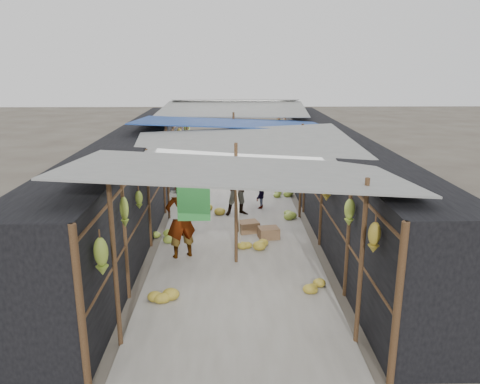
{
  "coord_description": "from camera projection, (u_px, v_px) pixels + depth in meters",
  "views": [
    {
      "loc": [
        -0.12,
        -6.28,
        4.15
      ],
      "look_at": [
        0.11,
        4.18,
        1.25
      ],
      "focal_mm": 35.0,
      "sensor_mm": 36.0,
      "label": 1
    }
  ],
  "objects": [
    {
      "name": "black_basin",
      "position": [
        257.0,
        174.0,
        17.66
      ],
      "size": [
        0.57,
        0.57,
        0.17
      ],
      "primitive_type": "cylinder",
      "color": "black",
      "rests_on": "ground"
    },
    {
      "name": "stall_left",
      "position": [
        138.0,
        174.0,
        13.06
      ],
      "size": [
        1.4,
        15.0,
        2.3
      ],
      "primitive_type": "cube",
      "color": "black",
      "rests_on": "ground"
    },
    {
      "name": "shopper_blue",
      "position": [
        240.0,
        186.0,
        12.96
      ],
      "size": [
        0.91,
        0.76,
        1.69
      ],
      "primitive_type": "imported",
      "rotation": [
        0.0,
        0.0,
        0.16
      ],
      "color": "#1D4E93",
      "rests_on": "ground"
    },
    {
      "name": "crate_mid",
      "position": [
        248.0,
        227.0,
        11.79
      ],
      "size": [
        0.58,
        0.51,
        0.29
      ],
      "primitive_type": "cube",
      "rotation": [
        0.0,
        0.0,
        0.28
      ],
      "color": "#8D6A48",
      "rests_on": "ground"
    },
    {
      "name": "ground",
      "position": [
        239.0,
        343.0,
        7.16
      ],
      "size": [
        80.0,
        80.0,
        0.0
      ],
      "primitive_type": "plane",
      "color": "#6B6356",
      "rests_on": "ground"
    },
    {
      "name": "stall_right",
      "position": [
        330.0,
        173.0,
        13.18
      ],
      "size": [
        1.4,
        15.0,
        2.3
      ],
      "primitive_type": "cube",
      "color": "black",
      "rests_on": "ground"
    },
    {
      "name": "vendor_seated",
      "position": [
        260.0,
        192.0,
        13.64
      ],
      "size": [
        0.51,
        0.71,
        1.0
      ],
      "primitive_type": "imported",
      "rotation": [
        0.0,
        0.0,
        -1.81
      ],
      "color": "#534C47",
      "rests_on": "ground"
    },
    {
      "name": "market_canopy",
      "position": [
        235.0,
        127.0,
        13.1
      ],
      "size": [
        5.62,
        15.2,
        2.77
      ],
      "color": "brown",
      "rests_on": "ground"
    },
    {
      "name": "hanging_bananas",
      "position": [
        235.0,
        158.0,
        12.78
      ],
      "size": [
        3.96,
        14.11,
        0.79
      ],
      "color": "olive",
      "rests_on": "ground"
    },
    {
      "name": "crate_back",
      "position": [
        202.0,
        181.0,
        16.37
      ],
      "size": [
        0.48,
        0.4,
        0.3
      ],
      "primitive_type": "cube",
      "rotation": [
        0.0,
        0.0,
        -0.02
      ],
      "color": "#8D6A48",
      "rests_on": "ground"
    },
    {
      "name": "vendor_elderly",
      "position": [
        181.0,
        219.0,
        10.1
      ],
      "size": [
        0.77,
        0.66,
        1.78
      ],
      "primitive_type": "imported",
      "rotation": [
        0.0,
        0.0,
        3.57
      ],
      "color": "white",
      "rests_on": "ground"
    },
    {
      "name": "floor_bananas",
      "position": [
        229.0,
        206.0,
        13.55
      ],
      "size": [
        3.97,
        10.14,
        0.33
      ],
      "color": "olive",
      "rests_on": "ground"
    },
    {
      "name": "crate_near",
      "position": [
        269.0,
        233.0,
        11.37
      ],
      "size": [
        0.54,
        0.46,
        0.29
      ],
      "primitive_type": "cube",
      "rotation": [
        0.0,
        0.0,
        0.18
      ],
      "color": "#8D6A48",
      "rests_on": "ground"
    },
    {
      "name": "aisle_slab",
      "position": [
        235.0,
        212.0,
        13.42
      ],
      "size": [
        3.6,
        16.0,
        0.02
      ],
      "primitive_type": "cube",
      "color": "#9E998E",
      "rests_on": "ground"
    }
  ]
}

